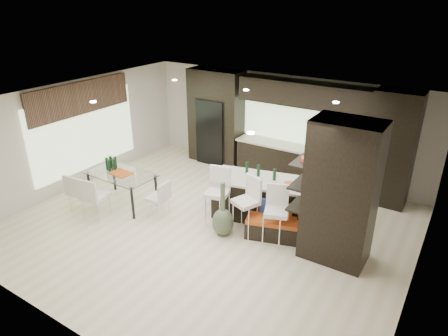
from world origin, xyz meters
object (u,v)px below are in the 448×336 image
Objects in this scene: kitchen_island at (263,199)px; chair_near at (96,199)px; stool_right at (275,222)px; dining_table at (123,189)px; stool_mid at (245,212)px; chair_end at (158,200)px; chair_far at (81,194)px; bench at (274,229)px; stool_left at (217,203)px; floor_vase at (223,209)px.

chair_near is (-3.09, -2.00, 0.01)m from kitchen_island.
stool_right is 1.06× the size of chair_near.
stool_mid is at bearing 9.64° from dining_table.
stool_right is 1.26× the size of chair_end.
chair_far is at bearing -164.35° from kitchen_island.
kitchen_island is at bearing 115.60° from bench.
chair_end is at bearing -146.22° from stool_mid.
stool_mid is (0.68, 0.01, -0.01)m from stool_left.
bench is at bearing 11.63° from chair_near.
dining_table is (-3.77, -0.42, -0.11)m from stool_right.
chair_end is (-1.63, -0.13, -0.21)m from floor_vase.
stool_mid is 1.02× the size of stool_right.
floor_vase is at bearing 4.76° from dining_table.
dining_table is at bearing -171.81° from kitchen_island.
kitchen_island is 2.17× the size of stool_mid.
stool_mid is at bearing 37.81° from floor_vase.
chair_end is at bearing -176.22° from stool_left.
stool_mid reaches higher than chair_far.
kitchen_island is at bearing 22.75° from chair_far.
floor_vase is at bearing 9.44° from chair_far.
stool_right is at bearing -13.08° from stool_left.
bench is at bearing -5.56° from stool_left.
chair_end is (-1.99, -0.42, -0.12)m from stool_mid.
chair_far is (-4.18, -1.36, 0.22)m from bench.
floor_vase is 1.65m from chair_end.
stool_right is 0.87× the size of bench.
stool_left is at bearing 170.71° from bench.
stool_left is 1.12× the size of chair_near.
chair_end is at bearing -161.88° from kitchen_island.
bench is (-0.10, 0.17, -0.28)m from stool_right.
floor_vase reaches higher than kitchen_island.
chair_end is (-2.67, -0.42, -0.10)m from stool_right.
chair_end is (-1.99, -1.22, -0.07)m from kitchen_island.
floor_vase reaches higher than chair_near.
stool_right reaches higher than chair_end.
chair_end reaches higher than dining_table.
stool_mid is 3.32m from chair_near.
floor_vase is 2.88m from chair_near.
stool_right is at bearing -77.45° from bench.
chair_far is (-3.23, -0.90, -0.16)m from floor_vase.
stool_right is at bearing 15.44° from floor_vase.
chair_far reaches higher than chair_end.
stool_left is 1.33× the size of chair_end.
floor_vase is 1.28× the size of chair_near.
kitchen_island reaches higher than chair_far.
floor_vase reaches higher than chair_far.
chair_far is (-2.92, -1.18, -0.08)m from stool_left.
chair_far is (-4.28, -1.19, -0.06)m from stool_right.
stool_right reaches higher than bench.
chair_near is (-3.77, -1.21, -0.03)m from stool_right.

